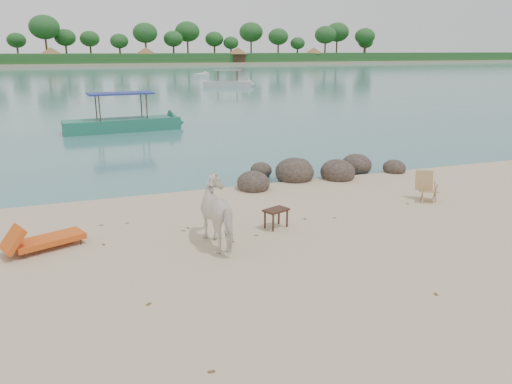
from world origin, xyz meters
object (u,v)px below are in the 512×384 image
at_px(side_table, 276,220).
at_px(deck_chair, 429,188).
at_px(lounge_chair, 49,237).
at_px(boulders, 314,173).
at_px(boat_near, 121,99).
at_px(cow, 222,214).

distance_m(side_table, deck_chair, 4.91).
relative_size(lounge_chair, deck_chair, 2.18).
height_order(boulders, lounge_chair, boulders).
bearing_deg(lounge_chair, deck_chair, -21.60).
bearing_deg(boat_near, side_table, -88.56).
distance_m(side_table, boat_near, 17.12).
xyz_separation_m(cow, side_table, (1.50, 0.57, -0.50)).
height_order(boulders, deck_chair, deck_chair).
distance_m(boulders, deck_chair, 4.02).
height_order(deck_chair, boat_near, boat_near).
bearing_deg(lounge_chair, boulders, 2.16).
bearing_deg(boulders, boat_near, 111.34).
xyz_separation_m(boulders, boat_near, (-5.01, 12.81, 1.45)).
xyz_separation_m(boulders, cow, (-4.58, -4.72, 0.55)).
xyz_separation_m(side_table, boat_near, (-1.92, 16.96, 1.40)).
bearing_deg(cow, side_table, -166.42).
relative_size(cow, boat_near, 0.26).
xyz_separation_m(deck_chair, boat_near, (-6.80, 16.40, 1.23)).
bearing_deg(side_table, lounge_chair, 152.03).
bearing_deg(side_table, boulders, 31.10).
bearing_deg(boulders, deck_chair, -63.43).
xyz_separation_m(side_table, deck_chair, (4.88, 0.55, 0.18)).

